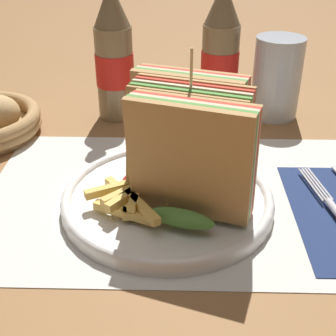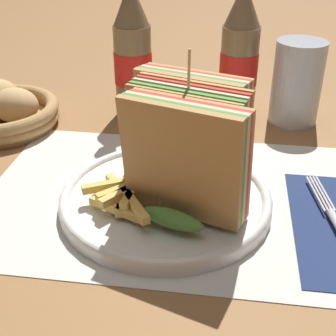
# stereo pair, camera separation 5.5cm
# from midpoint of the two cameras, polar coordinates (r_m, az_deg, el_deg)

# --- Properties ---
(ground_plane) EXTENTS (4.00, 4.00, 0.00)m
(ground_plane) POSITION_cam_midpoint_polar(r_m,az_deg,el_deg) (0.55, -4.90, -5.51)
(ground_plane) COLOR olive
(placemat) EXTENTS (0.48, 0.32, 0.00)m
(placemat) POSITION_cam_midpoint_polar(r_m,az_deg,el_deg) (0.57, -1.20, -3.52)
(placemat) COLOR silver
(placemat) RESTS_ON ground_plane
(plate_main) EXTENTS (0.25, 0.25, 0.02)m
(plate_main) POSITION_cam_midpoint_polar(r_m,az_deg,el_deg) (0.55, -2.93, -3.80)
(plate_main) COLOR white
(plate_main) RESTS_ON ground_plane
(club_sandwich) EXTENTS (0.14, 0.18, 0.17)m
(club_sandwich) POSITION_cam_midpoint_polar(r_m,az_deg,el_deg) (0.51, -0.40, 2.91)
(club_sandwich) COLOR tan
(club_sandwich) RESTS_ON plate_main
(fries_pile) EXTENTS (0.10, 0.11, 0.02)m
(fries_pile) POSITION_cam_midpoint_polar(r_m,az_deg,el_deg) (0.52, -7.59, -3.55)
(fries_pile) COLOR #E0B756
(fries_pile) RESTS_ON plate_main
(ketchup_blob) EXTENTS (0.04, 0.04, 0.02)m
(ketchup_blob) POSITION_cam_midpoint_polar(r_m,az_deg,el_deg) (0.55, -6.16, -1.69)
(ketchup_blob) COLOR maroon
(ketchup_blob) RESTS_ON plate_main
(coke_bottle_near) EXTENTS (0.06, 0.06, 0.24)m
(coke_bottle_near) POSITION_cam_midpoint_polar(r_m,az_deg,el_deg) (0.76, -8.73, 13.31)
(coke_bottle_near) COLOR #7A6647
(coke_bottle_near) RESTS_ON ground_plane
(coke_bottle_far) EXTENTS (0.06, 0.06, 0.24)m
(coke_bottle_far) POSITION_cam_midpoint_polar(r_m,az_deg,el_deg) (0.77, 4.30, 13.73)
(coke_bottle_far) COLOR #7A6647
(coke_bottle_far) RESTS_ON ground_plane
(glass_near) EXTENTS (0.08, 0.08, 0.13)m
(glass_near) POSITION_cam_midpoint_polar(r_m,az_deg,el_deg) (0.78, 11.07, 10.08)
(glass_near) COLOR silver
(glass_near) RESTS_ON ground_plane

